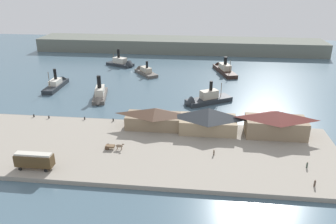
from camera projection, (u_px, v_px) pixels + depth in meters
The scene contains 22 objects.
ground_plane at pixel (152, 120), 113.75m from camera, with size 320.00×320.00×0.00m, color #476070.
quay_promenade at pixel (139, 149), 93.34m from camera, with size 110.00×36.00×1.20m, color gray.
seawall_edge at pixel (150, 123), 110.26m from camera, with size 110.00×0.80×1.00m, color slate.
ferry_shed_customs_shed at pixel (155, 118), 104.02m from camera, with size 18.43×7.85×6.51m.
ferry_shed_central_terminal at pixel (208, 119), 101.43m from camera, with size 17.47×9.51×7.59m.
ferry_shed_west_terminal at pixel (276, 123), 98.67m from camera, with size 17.94×8.80×7.83m.
street_tram at pixel (34, 160), 82.00m from camera, with size 9.46×2.84×4.33m.
horse_cart at pixel (114, 146), 91.80m from camera, with size 5.41×1.62×1.87m.
pedestrian_walking_east at pixel (315, 183), 75.73m from camera, with size 0.43×0.43×1.76m.
pedestrian_near_east_shed at pixel (307, 165), 83.06m from camera, with size 0.41×0.41×1.66m.
pedestrian_near_west_shed at pixel (214, 152), 88.96m from camera, with size 0.40×0.40×1.63m.
mooring_post_west at pixel (85, 118), 110.77m from camera, with size 0.44×0.44×0.90m, color black.
mooring_post_center_east at pixel (49, 117), 111.71m from camera, with size 0.44×0.44×0.90m, color black.
mooring_post_east at pixel (34, 116), 112.71m from camera, with size 0.44×0.44×0.90m, color black.
mooring_post_center_west at pixel (113, 120), 109.50m from camera, with size 0.44×0.44×0.90m, color black.
ferry_outer_harbor at pixel (204, 100), 127.34m from camera, with size 19.76×15.19×10.35m.
ferry_near_quay at pixel (223, 69), 168.91m from camera, with size 12.11×25.19×9.63m.
ferry_mid_harbor at pixel (100, 95), 131.64m from camera, with size 8.17×19.36×10.55m.
ferry_approaching_west at pixel (123, 63), 179.30m from camera, with size 17.13×12.59×11.09m.
ferry_moored_east at pixel (144, 71), 166.01m from camera, with size 14.28×16.71×8.57m.
ferry_moored_west at pixel (58, 84), 146.36m from camera, with size 5.01×20.22×9.98m.
far_headland at pixel (179, 45), 213.11m from camera, with size 180.00×24.00×8.00m, color #60665B.
Camera 1 is at (17.32, -102.72, 46.11)m, focal length 35.56 mm.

